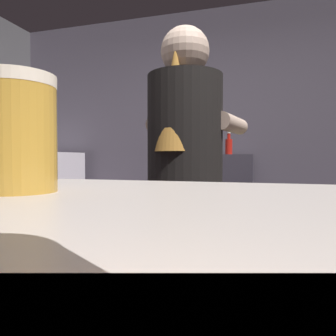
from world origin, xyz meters
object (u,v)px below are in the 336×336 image
(bottle_olive_oil, at_px, (207,146))
(mini_fridge, at_px, (47,203))
(chefs_knife, at_px, (250,190))
(bottle_hot_sauce, at_px, (229,146))
(mixing_bowl, at_px, (167,185))
(bartender, at_px, (184,183))
(pint_glass_far, at_px, (18,134))

(bottle_olive_oil, bearing_deg, mini_fridge, -177.62)
(chefs_knife, distance_m, bottle_olive_oil, 1.41)
(chefs_knife, xyz_separation_m, bottle_hot_sauce, (-0.24, 1.32, 0.30))
(bottle_olive_oil, height_order, bottle_hot_sauce, bottle_hot_sauce)
(mixing_bowl, relative_size, bottle_olive_oil, 0.95)
(bartender, height_order, bottle_hot_sauce, bartender)
(pint_glass_far, bearing_deg, mini_fridge, 127.14)
(pint_glass_far, bearing_deg, bottle_olive_oil, 95.09)
(bottle_olive_oil, distance_m, bottle_hot_sauce, 0.22)
(bartender, bearing_deg, mixing_bowl, 38.04)
(bartender, xyz_separation_m, mixing_bowl, (-0.19, 0.37, -0.04))
(mini_fridge, distance_m, bartender, 2.61)
(mixing_bowl, xyz_separation_m, bottle_olive_oil, (0.02, 1.33, 0.27))
(bartender, bearing_deg, chefs_knife, -23.63)
(mini_fridge, height_order, pint_glass_far, pint_glass_far)
(mini_fridge, xyz_separation_m, chefs_knife, (2.28, -1.23, 0.33))
(pint_glass_far, height_order, bottle_olive_oil, bottle_olive_oil)
(pint_glass_far, height_order, bottle_hot_sauce, bottle_hot_sauce)
(pint_glass_far, relative_size, bottle_hot_sauce, 0.58)
(chefs_knife, relative_size, bottle_olive_oil, 1.13)
(bottle_olive_oil, bearing_deg, chefs_knife, -70.71)
(bottle_olive_oil, bearing_deg, mixing_bowl, -90.65)
(bartender, bearing_deg, bottle_hot_sauce, 9.73)
(bartender, xyz_separation_m, chefs_knife, (0.28, 0.41, -0.06))
(mini_fridge, xyz_separation_m, bottle_hot_sauce, (2.04, 0.09, 0.63))
(mixing_bowl, relative_size, pint_glass_far, 1.60)
(bottle_olive_oil, relative_size, bottle_hot_sauce, 0.97)
(mini_fridge, relative_size, bartender, 0.68)
(bartender, height_order, pint_glass_far, bartender)
(mini_fridge, height_order, mixing_bowl, mini_fridge)
(chefs_knife, height_order, bottle_hot_sauce, bottle_hot_sauce)
(pint_glass_far, relative_size, bottle_olive_oil, 0.59)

